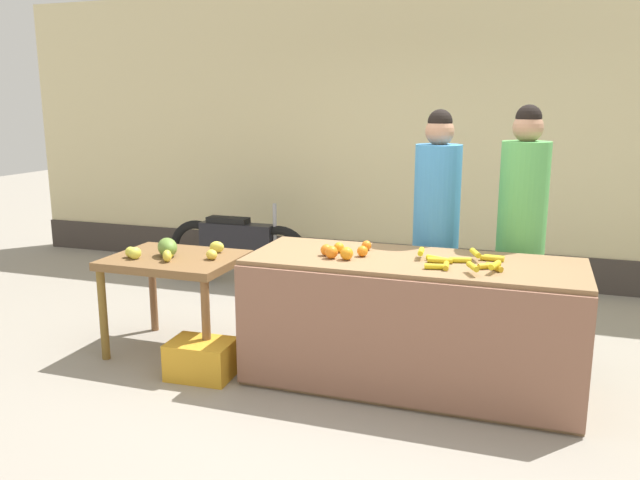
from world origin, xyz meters
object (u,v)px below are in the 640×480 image
Objects in this scene: vendor_woman_blue_shirt at (436,233)px; produce_crate at (201,359)px; parked_motorcycle at (237,246)px; vendor_woman_green_shirt at (521,235)px; produce_sack at (295,307)px.

produce_crate is (-1.43, -1.03, -0.79)m from vendor_woman_blue_shirt.
vendor_woman_blue_shirt is 1.93m from produce_crate.
parked_motorcycle is at bearing 152.19° from vendor_woman_blue_shirt.
vendor_woman_green_shirt is at bearing -22.21° from parked_motorcycle.
vendor_woman_blue_shirt is 0.98× the size of vendor_woman_green_shirt.
vendor_woman_blue_shirt reaches higher than produce_crate.
vendor_woman_blue_shirt is at bearing -178.31° from vendor_woman_green_shirt.
produce_sack is (-1.72, -0.06, -0.70)m from vendor_woman_green_shirt.
parked_motorcycle is 1.66m from produce_sack.
vendor_woman_blue_shirt reaches higher than parked_motorcycle.
vendor_woman_green_shirt is 2.43m from produce_crate.
vendor_woman_blue_shirt is 4.15× the size of produce_crate.
vendor_woman_green_shirt is at bearing 2.08° from produce_sack.
produce_crate is at bearing -70.24° from parked_motorcycle.
vendor_woman_green_shirt is 4.23× the size of produce_crate.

